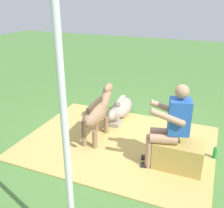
{
  "coord_description": "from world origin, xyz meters",
  "views": [
    {
      "loc": [
        -1.47,
        3.98,
        2.47
      ],
      "look_at": [
        0.28,
        -0.24,
        0.55
      ],
      "focal_mm": 42.15,
      "sensor_mm": 36.0,
      "label": 1
    }
  ],
  "objects_px": {
    "person_seated": "(171,124)",
    "pony_standing": "(97,112)",
    "pony_lying": "(121,109)",
    "soda_bottle": "(215,153)",
    "tent_pole_left": "(66,146)",
    "hay_bale": "(179,154)"
  },
  "relations": [
    {
      "from": "person_seated",
      "to": "pony_standing",
      "type": "relative_size",
      "value": 0.99
    },
    {
      "from": "person_seated",
      "to": "pony_standing",
      "type": "xyz_separation_m",
      "value": [
        1.37,
        -0.38,
        -0.22
      ]
    },
    {
      "from": "pony_standing",
      "to": "soda_bottle",
      "type": "bearing_deg",
      "value": -177.54
    },
    {
      "from": "pony_standing",
      "to": "soda_bottle",
      "type": "height_order",
      "value": "pony_standing"
    },
    {
      "from": "pony_lying",
      "to": "soda_bottle",
      "type": "xyz_separation_m",
      "value": [
        -1.97,
        0.91,
        -0.07
      ]
    },
    {
      "from": "pony_standing",
      "to": "tent_pole_left",
      "type": "xyz_separation_m",
      "value": [
        -0.81,
        2.25,
        0.78
      ]
    },
    {
      "from": "hay_bale",
      "to": "soda_bottle",
      "type": "xyz_separation_m",
      "value": [
        -0.52,
        -0.44,
        -0.1
      ]
    },
    {
      "from": "hay_bale",
      "to": "pony_lying",
      "type": "xyz_separation_m",
      "value": [
        1.45,
        -1.35,
        -0.04
      ]
    },
    {
      "from": "hay_bale",
      "to": "pony_standing",
      "type": "distance_m",
      "value": 1.59
    },
    {
      "from": "person_seated",
      "to": "pony_lying",
      "type": "height_order",
      "value": "person_seated"
    },
    {
      "from": "soda_bottle",
      "to": "pony_lying",
      "type": "bearing_deg",
      "value": -24.83
    },
    {
      "from": "person_seated",
      "to": "soda_bottle",
      "type": "height_order",
      "value": "person_seated"
    },
    {
      "from": "pony_lying",
      "to": "tent_pole_left",
      "type": "xyz_separation_m",
      "value": [
        -0.73,
        3.25,
        1.11
      ]
    },
    {
      "from": "pony_lying",
      "to": "tent_pole_left",
      "type": "bearing_deg",
      "value": 102.68
    },
    {
      "from": "pony_standing",
      "to": "soda_bottle",
      "type": "relative_size",
      "value": 5.34
    },
    {
      "from": "pony_standing",
      "to": "tent_pole_left",
      "type": "height_order",
      "value": "tent_pole_left"
    },
    {
      "from": "pony_standing",
      "to": "pony_lying",
      "type": "xyz_separation_m",
      "value": [
        -0.08,
        -1.0,
        -0.33
      ]
    },
    {
      "from": "hay_bale",
      "to": "soda_bottle",
      "type": "height_order",
      "value": "hay_bale"
    },
    {
      "from": "soda_bottle",
      "to": "pony_standing",
      "type": "bearing_deg",
      "value": 2.46
    },
    {
      "from": "person_seated",
      "to": "soda_bottle",
      "type": "relative_size",
      "value": 5.28
    },
    {
      "from": "pony_lying",
      "to": "soda_bottle",
      "type": "height_order",
      "value": "pony_lying"
    },
    {
      "from": "pony_standing",
      "to": "tent_pole_left",
      "type": "relative_size",
      "value": 0.52
    }
  ]
}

